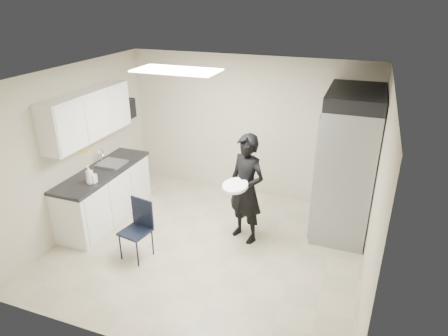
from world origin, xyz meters
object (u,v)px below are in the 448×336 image
at_px(lower_counter, 105,196).
at_px(commercial_fridge, 347,169).
at_px(folding_chair, 135,232).
at_px(man_tuxedo, 246,189).

distance_m(lower_counter, commercial_fridge, 3.98).
xyz_separation_m(folding_chair, man_tuxedo, (1.34, 1.03, 0.43)).
distance_m(commercial_fridge, folding_chair, 3.35).
bearing_deg(commercial_fridge, lower_counter, -164.12).
bearing_deg(commercial_fridge, man_tuxedo, -148.76).
bearing_deg(man_tuxedo, commercial_fridge, 54.70).
bearing_deg(folding_chair, commercial_fridge, 44.98).
xyz_separation_m(lower_counter, folding_chair, (1.07, -0.79, 0.00)).
xyz_separation_m(commercial_fridge, man_tuxedo, (-1.38, -0.83, -0.19)).
bearing_deg(folding_chair, lower_counter, 154.09).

